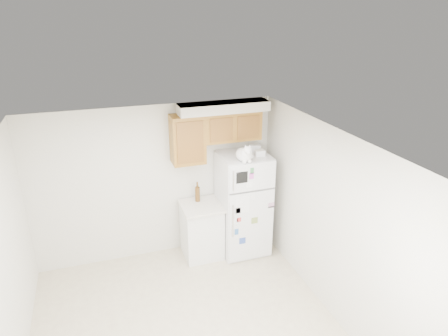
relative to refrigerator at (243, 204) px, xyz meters
name	(u,v)px	position (x,y,z in m)	size (l,w,h in m)	color
ground_plane	(189,336)	(-1.34, -1.61, -0.86)	(3.80, 4.00, 0.01)	beige
room_shell	(190,207)	(-1.22, -1.36, 0.82)	(3.84, 4.04, 2.52)	beige
refrigerator	(243,204)	(0.00, 0.00, 0.00)	(0.76, 0.78, 1.70)	silver
base_counter	(202,230)	(-0.69, 0.07, -0.39)	(0.64, 0.64, 0.92)	white
cat	(245,154)	(-0.09, -0.25, 0.96)	(0.29, 0.42, 0.30)	white
storage_box_back	(255,148)	(0.24, 0.14, 0.90)	(0.18, 0.13, 0.10)	white
storage_box_front	(260,153)	(0.21, -0.10, 0.89)	(0.15, 0.11, 0.09)	white
bottle_green	(198,193)	(-0.70, 0.22, 0.21)	(0.06, 0.06, 0.27)	#19381E
bottle_amber	(197,192)	(-0.71, 0.21, 0.24)	(0.08, 0.08, 0.33)	#593814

